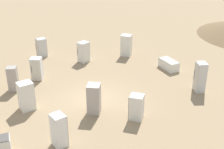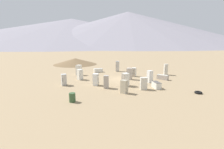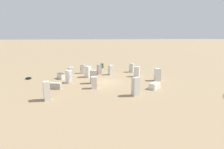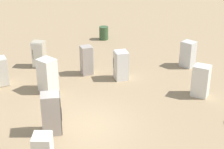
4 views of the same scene
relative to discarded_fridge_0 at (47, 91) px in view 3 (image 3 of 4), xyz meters
name	(u,v)px [view 3 (image 3 of 4)]	position (x,y,z in m)	size (l,w,h in m)	color
ground_plane	(104,82)	(-5.16, 6.87, -0.93)	(1000.00, 1000.00, 0.00)	#9E8460
discarded_fridge_0	(47,91)	(0.00, 0.00, 0.00)	(0.80, 0.68, 1.86)	beige
discarded_fridge_1	(61,76)	(-8.88, 1.44, -0.54)	(1.62, 1.23, 0.79)	silver
discarded_fridge_2	(71,72)	(-9.84, 2.94, -0.19)	(0.86, 0.92, 1.48)	beige
discarded_fridge_3	(69,77)	(-6.07, 2.38, -0.09)	(0.90, 0.90, 1.67)	white
discarded_fridge_4	(137,72)	(-6.96, 12.55, -0.15)	(0.97, 1.00, 1.56)	silver
discarded_fridge_5	(94,83)	(-2.60, 5.07, -0.22)	(0.84, 0.75, 1.42)	silver
discarded_fridge_6	(132,68)	(-10.49, 13.22, -0.18)	(0.95, 0.92, 1.49)	silver
discarded_fridge_7	(93,77)	(-4.94, 5.43, -0.06)	(0.70, 0.79, 1.73)	#A89E93
discarded_fridge_8	(99,69)	(-10.43, 7.45, -0.13)	(0.69, 0.71, 1.59)	#A89E93
discarded_fridge_9	(88,72)	(-8.78, 5.35, -0.09)	(1.08, 1.07, 1.67)	silver
discarded_fridge_10	(136,87)	(1.18, 8.66, 0.04)	(0.72, 0.78, 1.94)	silver
discarded_fridge_11	(158,75)	(-3.82, 14.23, -0.07)	(0.91, 0.88, 1.71)	silver
discarded_fridge_12	(111,70)	(-9.48, 9.15, -0.15)	(0.76, 0.74, 1.55)	white
discarded_fridge_13	(82,69)	(-11.92, 4.91, -0.18)	(0.81, 0.84, 1.50)	#B2A88E
discarded_fridge_14	(155,86)	(-0.54, 11.90, -0.59)	(1.52, 1.76, 0.68)	silver
discarded_fridge_15	(54,86)	(-3.81, 0.58, -0.57)	(1.23, 1.76, 0.72)	#A89E93
scrap_tire	(28,78)	(-9.96, -3.13, -0.81)	(0.83, 0.83, 0.23)	black
rusty_barrel	(102,66)	(-15.93, 9.24, -0.48)	(0.61, 0.61, 0.89)	#385633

